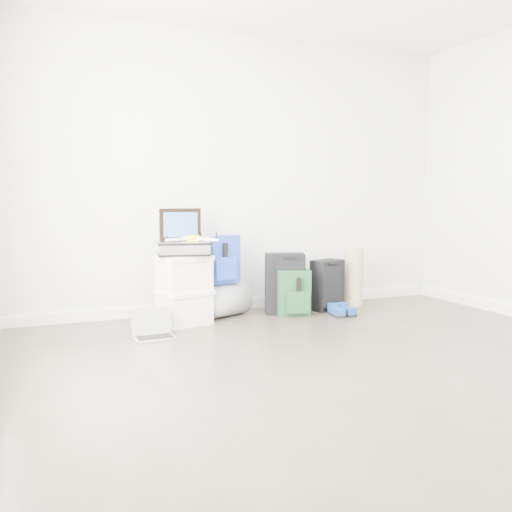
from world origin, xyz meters
name	(u,v)px	position (x,y,z in m)	size (l,w,h in m)	color
ground	(393,387)	(0.00, 0.00, 0.00)	(5.00, 5.00, 0.00)	#372D28
room_envelope	(399,89)	(0.00, 0.02, 1.72)	(4.52, 5.02, 2.71)	silver
boxes_stack	(184,290)	(-0.72, 2.06, 0.31)	(0.50, 0.45, 0.61)	white
briefcase	(184,248)	(-0.72, 2.06, 0.68)	(0.44, 0.32, 0.13)	#B2B2B7
painting	(180,225)	(-0.72, 2.16, 0.88)	(0.38, 0.06, 0.29)	black
drone	(193,238)	(-0.64, 2.04, 0.77)	(0.55, 0.55, 0.05)	gold
duffel_bag	(221,300)	(-0.33, 2.22, 0.17)	(0.33, 0.33, 0.53)	gray
blue_backpack	(221,260)	(-0.33, 2.19, 0.54)	(0.36, 0.31, 0.44)	#1B23B2
large_suitcase	(285,284)	(0.30, 2.13, 0.29)	(0.43, 0.35, 0.59)	black
green_backpack	(293,294)	(0.34, 2.02, 0.21)	(0.34, 0.28, 0.44)	black
carry_on	(327,285)	(0.76, 2.12, 0.25)	(0.36, 0.29, 0.51)	black
shoes	(341,311)	(0.76, 1.84, 0.04)	(0.22, 0.25, 0.08)	black
rolled_rug	(353,277)	(1.12, 2.21, 0.30)	(0.20, 0.20, 0.60)	tan
laptop	(153,331)	(-1.08, 1.69, 0.06)	(0.33, 0.24, 0.23)	#BABABF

